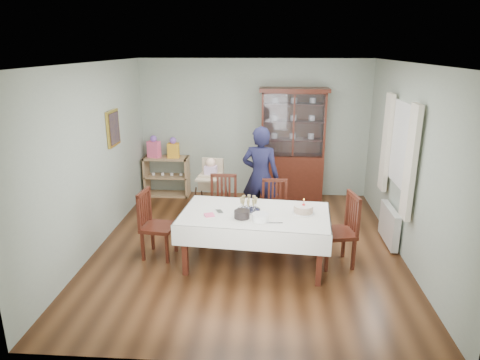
# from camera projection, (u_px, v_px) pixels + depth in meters

# --- Properties ---
(floor) EXTENTS (5.00, 5.00, 0.00)m
(floor) POSITION_uv_depth(u_px,v_px,m) (247.00, 247.00, 6.48)
(floor) COLOR #593319
(floor) RESTS_ON ground
(room_shell) EXTENTS (5.00, 5.00, 5.00)m
(room_shell) POSITION_uv_depth(u_px,v_px,m) (250.00, 130.00, 6.48)
(room_shell) COLOR #9EAA99
(room_shell) RESTS_ON floor
(dining_table) EXTENTS (2.09, 1.32, 0.76)m
(dining_table) POSITION_uv_depth(u_px,v_px,m) (255.00, 238.00, 5.89)
(dining_table) COLOR #491B12
(dining_table) RESTS_ON floor
(china_cabinet) EXTENTS (1.30, 0.48, 2.18)m
(china_cabinet) POSITION_uv_depth(u_px,v_px,m) (292.00, 143.00, 8.25)
(china_cabinet) COLOR #491B12
(china_cabinet) RESTS_ON floor
(sideboard) EXTENTS (0.90, 0.38, 0.80)m
(sideboard) POSITION_uv_depth(u_px,v_px,m) (167.00, 176.00, 8.65)
(sideboard) COLOR tan
(sideboard) RESTS_ON floor
(picture_frame) EXTENTS (0.04, 0.48, 0.58)m
(picture_frame) POSITION_uv_depth(u_px,v_px,m) (113.00, 128.00, 6.90)
(picture_frame) COLOR gold
(picture_frame) RESTS_ON room_shell
(window) EXTENTS (0.04, 1.02, 1.22)m
(window) POSITION_uv_depth(u_px,v_px,m) (402.00, 145.00, 6.16)
(window) COLOR white
(window) RESTS_ON room_shell
(curtain_left) EXTENTS (0.07, 0.30, 1.55)m
(curtain_left) POSITION_uv_depth(u_px,v_px,m) (411.00, 163.00, 5.60)
(curtain_left) COLOR silver
(curtain_left) RESTS_ON room_shell
(curtain_right) EXTENTS (0.07, 0.30, 1.55)m
(curtain_right) POSITION_uv_depth(u_px,v_px,m) (386.00, 143.00, 6.78)
(curtain_right) COLOR silver
(curtain_right) RESTS_ON room_shell
(radiator) EXTENTS (0.10, 0.80, 0.55)m
(radiator) POSITION_uv_depth(u_px,v_px,m) (389.00, 225.00, 6.54)
(radiator) COLOR white
(radiator) RESTS_ON floor
(chair_far_left) EXTENTS (0.44, 0.44, 0.98)m
(chair_far_left) POSITION_uv_depth(u_px,v_px,m) (223.00, 219.00, 6.81)
(chair_far_left) COLOR #491B12
(chair_far_left) RESTS_ON floor
(chair_far_right) EXTENTS (0.43, 0.43, 0.93)m
(chair_far_right) POSITION_uv_depth(u_px,v_px,m) (274.00, 222.00, 6.72)
(chair_far_right) COLOR #491B12
(chair_far_right) RESTS_ON floor
(chair_end_left) EXTENTS (0.49, 0.49, 0.98)m
(chair_end_left) POSITION_uv_depth(u_px,v_px,m) (158.00, 237.00, 6.14)
(chair_end_left) COLOR #491B12
(chair_end_left) RESTS_ON floor
(chair_end_right) EXTENTS (0.54, 0.54, 1.02)m
(chair_end_right) POSITION_uv_depth(u_px,v_px,m) (337.00, 244.00, 5.91)
(chair_end_right) COLOR #491B12
(chair_end_right) RESTS_ON floor
(woman) EXTENTS (0.68, 0.50, 1.70)m
(woman) POSITION_uv_depth(u_px,v_px,m) (260.00, 177.00, 7.09)
(woman) COLOR black
(woman) RESTS_ON floor
(high_chair) EXTENTS (0.56, 0.56, 1.12)m
(high_chair) POSITION_uv_depth(u_px,v_px,m) (211.00, 196.00, 7.38)
(high_chair) COLOR black
(high_chair) RESTS_ON floor
(champagne_tray) EXTENTS (0.33, 0.33, 0.20)m
(champagne_tray) POSITION_uv_depth(u_px,v_px,m) (249.00, 207.00, 5.84)
(champagne_tray) COLOR silver
(champagne_tray) RESTS_ON dining_table
(birthday_cake) EXTENTS (0.30, 0.30, 0.21)m
(birthday_cake) POSITION_uv_depth(u_px,v_px,m) (303.00, 209.00, 5.75)
(birthday_cake) COLOR white
(birthday_cake) RESTS_ON dining_table
(plate_stack_dark) EXTENTS (0.26, 0.26, 0.10)m
(plate_stack_dark) POSITION_uv_depth(u_px,v_px,m) (242.00, 214.00, 5.60)
(plate_stack_dark) COLOR black
(plate_stack_dark) RESTS_ON dining_table
(plate_stack_white) EXTENTS (0.25, 0.25, 0.09)m
(plate_stack_white) POSITION_uv_depth(u_px,v_px,m) (260.00, 217.00, 5.51)
(plate_stack_white) COLOR white
(plate_stack_white) RESTS_ON dining_table
(napkin_stack) EXTENTS (0.16, 0.16, 0.02)m
(napkin_stack) POSITION_uv_depth(u_px,v_px,m) (209.00, 215.00, 5.69)
(napkin_stack) COLOR #FD5D8B
(napkin_stack) RESTS_ON dining_table
(cutlery) EXTENTS (0.14, 0.17, 0.01)m
(cutlery) POSITION_uv_depth(u_px,v_px,m) (217.00, 211.00, 5.83)
(cutlery) COLOR silver
(cutlery) RESTS_ON dining_table
(cake_knife) EXTENTS (0.29, 0.03, 0.01)m
(cake_knife) POSITION_uv_depth(u_px,v_px,m) (272.00, 223.00, 5.44)
(cake_knife) COLOR silver
(cake_knife) RESTS_ON dining_table
(gift_bag_pink) EXTENTS (0.27, 0.21, 0.44)m
(gift_bag_pink) POSITION_uv_depth(u_px,v_px,m) (154.00, 148.00, 8.47)
(gift_bag_pink) COLOR #FD5D8B
(gift_bag_pink) RESTS_ON sideboard
(gift_bag_orange) EXTENTS (0.23, 0.17, 0.41)m
(gift_bag_orange) POSITION_uv_depth(u_px,v_px,m) (173.00, 149.00, 8.44)
(gift_bag_orange) COLOR gold
(gift_bag_orange) RESTS_ON sideboard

